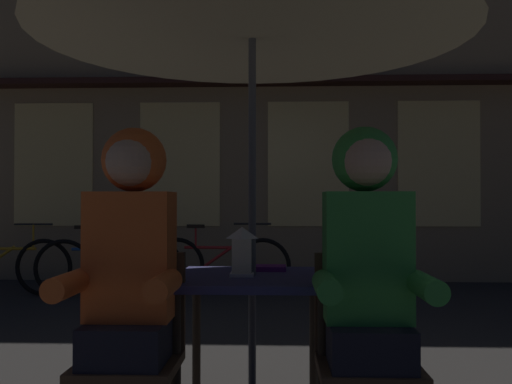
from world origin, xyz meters
The scene contains 11 objects.
cafe_table centered at (0.00, 0.00, 0.64)m, with size 0.72×0.72×0.74m.
patio_umbrella centered at (0.00, 0.00, 2.06)m, with size 2.10×2.10×2.31m.
lantern centered at (-0.05, -0.03, 0.86)m, with size 0.11×0.11×0.23m.
chair_left centered at (-0.48, -0.37, 0.49)m, with size 0.40×0.40×0.87m.
chair_right centered at (0.48, -0.37, 0.49)m, with size 0.40×0.40×0.87m.
person_left_hooded centered at (-0.48, -0.43, 0.85)m, with size 0.45×0.56×1.40m.
person_right_hooded centered at (0.48, -0.43, 0.85)m, with size 0.45×0.56×1.40m.
shopfront_building centered at (0.54, 5.40, 3.09)m, with size 10.00×0.93×6.20m.
bicycle_second centered at (-1.81, 3.79, 0.35)m, with size 1.67×0.31×0.84m.
bicycle_third centered at (-0.57, 4.01, 0.35)m, with size 1.68×0.10×0.84m.
book centered at (0.06, 0.19, 0.75)m, with size 0.20×0.14×0.02m, color #661E7A.
Camera 1 is at (0.12, -2.73, 1.09)m, focal length 40.27 mm.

